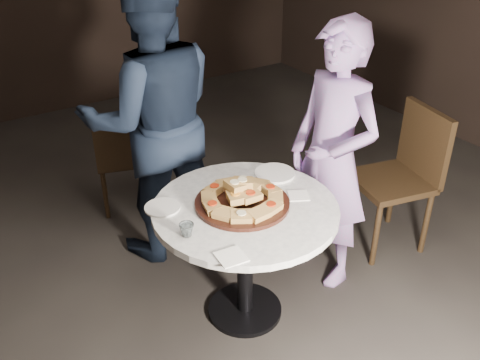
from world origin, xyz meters
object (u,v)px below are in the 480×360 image
object	(u,v)px
serving_board	(242,203)
chair_right	(404,169)
table	(245,228)
focaccia_pile	(242,195)
diner_teal	(332,159)
water_glass	(187,230)
diner_navy	(153,120)
chair_far	(123,154)

from	to	relation	value
serving_board	chair_right	bearing A→B (deg)	0.07
serving_board	table	bearing A→B (deg)	-72.85
focaccia_pile	diner_teal	xyz separation A→B (m)	(0.62, 0.02, 0.02)
serving_board	focaccia_pile	distance (m)	0.04
water_glass	diner_navy	world-z (taller)	diner_navy
serving_board	diner_navy	bearing A→B (deg)	96.04
focaccia_pile	chair_far	size ratio (longest dim) A/B	0.54
chair_far	chair_right	xyz separation A→B (m)	(1.36, -1.34, 0.08)
chair_far	table	bearing A→B (deg)	112.99
table	chair_far	world-z (taller)	chair_far
chair_far	diner_teal	world-z (taller)	diner_teal
serving_board	water_glass	distance (m)	0.37
serving_board	water_glass	xyz separation A→B (m)	(-0.36, -0.08, 0.02)
serving_board	chair_far	world-z (taller)	chair_far
table	focaccia_pile	size ratio (longest dim) A/B	2.85
water_glass	chair_right	size ratio (longest dim) A/B	0.07
table	serving_board	xyz separation A→B (m)	(-0.01, 0.02, 0.14)
diner_navy	water_glass	bearing A→B (deg)	88.16
water_glass	diner_teal	xyz separation A→B (m)	(0.98, 0.10, 0.04)
table	diner_teal	bearing A→B (deg)	4.11
table	serving_board	bearing A→B (deg)	107.15
serving_board	focaccia_pile	bearing A→B (deg)	94.90
focaccia_pile	water_glass	size ratio (longest dim) A/B	6.14
serving_board	diner_navy	size ratio (longest dim) A/B	0.27
diner_teal	serving_board	bearing A→B (deg)	-93.80
water_glass	diner_teal	world-z (taller)	diner_teal
chair_right	diner_navy	world-z (taller)	diner_navy
water_glass	serving_board	bearing A→B (deg)	12.30
focaccia_pile	diner_navy	bearing A→B (deg)	96.04
chair_far	diner_teal	bearing A→B (deg)	137.14
diner_navy	diner_teal	world-z (taller)	diner_navy
focaccia_pile	chair_far	xyz separation A→B (m)	(-0.11, 1.34, -0.31)
chair_right	diner_teal	xyz separation A→B (m)	(-0.62, 0.02, 0.24)
diner_navy	table	bearing A→B (deg)	111.39
chair_far	chair_right	world-z (taller)	chair_right
table	serving_board	world-z (taller)	serving_board
water_glass	diner_navy	distance (m)	0.95
table	chair_right	size ratio (longest dim) A/B	1.31
chair_right	diner_navy	size ratio (longest dim) A/B	0.52
table	water_glass	bearing A→B (deg)	-171.06
water_glass	diner_teal	distance (m)	0.99
diner_navy	diner_teal	distance (m)	1.08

